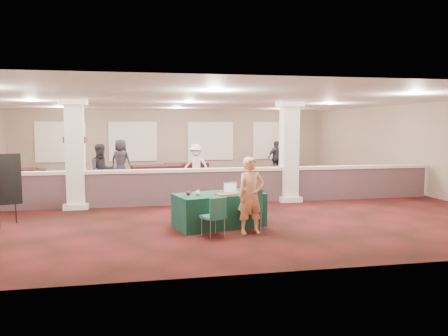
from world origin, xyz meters
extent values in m
plane|color=#4C1314|center=(0.00, 0.00, 0.00)|extent=(16.00, 16.00, 0.00)
cube|color=#866D5C|center=(0.00, 8.00, 1.60)|extent=(16.00, 0.04, 3.20)
cube|color=#866D5C|center=(0.00, -8.00, 1.60)|extent=(16.00, 0.04, 3.20)
cube|color=#866D5C|center=(8.00, 0.00, 1.60)|extent=(0.04, 16.00, 3.20)
cube|color=white|center=(0.00, 0.00, 3.20)|extent=(16.00, 16.00, 0.02)
cube|color=#52383F|center=(0.00, -1.50, 0.50)|extent=(15.60, 0.20, 1.00)
cube|color=silver|center=(0.00, -1.50, 1.05)|extent=(15.60, 0.28, 0.10)
cube|color=silver|center=(-3.50, -1.50, 1.60)|extent=(0.50, 0.50, 3.20)
cube|color=silver|center=(-3.50, -1.50, 0.08)|extent=(0.70, 0.70, 0.16)
cube|color=silver|center=(-3.50, -1.50, 3.10)|extent=(0.72, 0.72, 0.20)
cube|color=silver|center=(3.00, -1.50, 1.60)|extent=(0.50, 0.50, 3.20)
cube|color=silver|center=(3.00, -1.50, 0.08)|extent=(0.70, 0.70, 0.16)
cube|color=silver|center=(3.00, -1.50, 3.10)|extent=(0.72, 0.72, 0.20)
cylinder|color=brown|center=(-3.78, -1.50, 2.00)|extent=(0.12, 0.12, 0.18)
cylinder|color=white|center=(-3.78, -1.50, 2.00)|extent=(0.09, 0.09, 0.10)
cylinder|color=brown|center=(-3.22, -1.50, 2.00)|extent=(0.12, 0.12, 0.18)
cylinder|color=white|center=(-3.22, -1.50, 2.00)|extent=(0.09, 0.09, 0.10)
cube|color=#0F382D|center=(0.18, -4.56, 0.40)|extent=(2.27, 1.53, 0.80)
cube|color=#216252|center=(0.81, -5.15, 0.48)|extent=(0.54, 0.54, 0.06)
cube|color=#216252|center=(0.79, -5.37, 0.75)|extent=(0.47, 0.10, 0.47)
cylinder|color=gray|center=(0.59, -5.33, 0.23)|extent=(0.03, 0.03, 0.45)
cylinder|color=gray|center=(0.99, -5.37, 0.23)|extent=(0.03, 0.03, 0.45)
cylinder|color=gray|center=(0.63, -4.92, 0.23)|extent=(0.03, 0.03, 0.45)
cylinder|color=gray|center=(1.04, -4.96, 0.23)|extent=(0.03, 0.03, 0.45)
cube|color=#216252|center=(-0.12, -5.47, 0.43)|extent=(0.58, 0.58, 0.06)
cube|color=#216252|center=(-0.04, -5.66, 0.67)|extent=(0.40, 0.21, 0.42)
cylinder|color=gray|center=(-0.21, -5.71, 0.20)|extent=(0.03, 0.03, 0.40)
cylinder|color=gray|center=(0.12, -5.57, 0.20)|extent=(0.03, 0.03, 0.40)
cylinder|color=gray|center=(-0.36, -5.38, 0.20)|extent=(0.03, 0.03, 0.40)
cylinder|color=gray|center=(-0.03, -5.23, 0.20)|extent=(0.03, 0.03, 0.40)
cylinder|color=black|center=(-4.71, -3.28, 0.82)|extent=(0.04, 0.04, 1.64)
imported|color=tan|center=(0.76, -5.37, 0.86)|extent=(0.67, 0.49, 1.72)
cube|color=black|center=(-6.50, 2.47, 0.41)|extent=(2.07, 1.15, 0.81)
cube|color=black|center=(-0.99, 3.00, 0.41)|extent=(2.12, 1.26, 0.82)
cube|color=black|center=(6.50, 0.30, 0.39)|extent=(2.09, 1.42, 0.78)
cube|color=black|center=(-6.21, 3.20, 0.36)|extent=(1.96, 1.46, 0.71)
cube|color=black|center=(0.39, 4.78, 0.37)|extent=(1.98, 1.30, 0.74)
cube|color=black|center=(4.87, 3.52, 0.33)|extent=(1.77, 1.24, 0.65)
imported|color=black|center=(-2.92, 0.20, 0.91)|extent=(0.99, 0.79, 1.81)
imported|color=white|center=(0.54, 2.66, 0.84)|extent=(1.18, 0.91, 1.68)
imported|color=black|center=(4.86, 5.70, 0.84)|extent=(1.09, 0.86, 1.67)
imported|color=black|center=(-2.46, 4.04, 0.92)|extent=(1.03, 0.82, 1.84)
cube|color=#BABABF|center=(0.51, -4.53, 0.81)|extent=(0.41, 0.33, 0.02)
cube|color=#BABABF|center=(0.48, -4.41, 0.94)|extent=(0.35, 0.10, 0.24)
cube|color=#B0BCD3|center=(0.48, -4.42, 0.92)|extent=(0.32, 0.09, 0.21)
cube|color=#A8521B|center=(0.30, -4.81, 0.81)|extent=(0.50, 0.43, 0.03)
sphere|color=beige|center=(-0.37, -4.82, 0.86)|extent=(0.12, 0.12, 0.12)
sphere|color=maroon|center=(-0.57, -4.70, 0.85)|extent=(0.11, 0.11, 0.11)
sphere|color=#46474B|center=(-0.33, -4.56, 0.85)|extent=(0.11, 0.11, 0.11)
cube|color=red|center=(0.94, -4.68, 0.80)|extent=(0.13, 0.06, 0.01)
camera|label=1|loc=(-1.66, -14.70, 2.42)|focal=35.00mm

